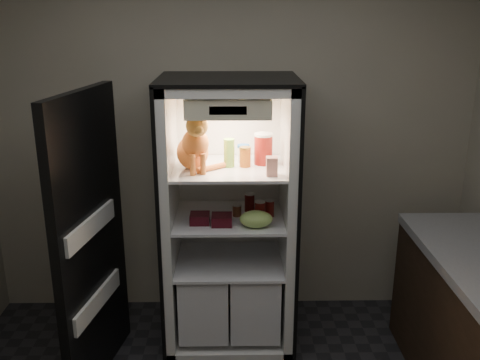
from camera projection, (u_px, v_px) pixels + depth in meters
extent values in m
plane|color=#AEA591|center=(229.00, 141.00, 3.97)|extent=(3.60, 0.00, 3.60)
cube|color=white|center=(229.00, 201.00, 3.98)|extent=(0.85, 0.06, 1.85)
cube|color=white|center=(172.00, 217.00, 3.67)|extent=(0.06, 0.70, 1.85)
cube|color=white|center=(286.00, 216.00, 3.68)|extent=(0.06, 0.70, 1.85)
cube|color=white|center=(228.00, 86.00, 3.40)|extent=(0.85, 0.70, 0.06)
cube|color=white|center=(230.00, 329.00, 3.94)|extent=(0.85, 0.70, 0.06)
cube|color=black|center=(165.00, 217.00, 3.67)|extent=(0.02, 0.72, 1.87)
cube|color=black|center=(292.00, 216.00, 3.68)|extent=(0.02, 0.72, 1.87)
cube|color=black|center=(228.00, 79.00, 3.39)|extent=(0.90, 0.72, 0.02)
cube|color=white|center=(229.00, 168.00, 3.54)|extent=(0.73, 0.62, 0.02)
cube|color=white|center=(229.00, 218.00, 3.64)|extent=(0.73, 0.62, 0.02)
cube|color=white|center=(205.00, 293.00, 3.82)|extent=(0.34, 0.58, 0.48)
cube|color=white|center=(254.00, 293.00, 3.82)|extent=(0.34, 0.58, 0.48)
cube|color=white|center=(229.00, 261.00, 3.74)|extent=(0.73, 0.62, 0.02)
cube|color=#F3ECC7|center=(228.00, 108.00, 3.20)|extent=(0.52, 0.18, 0.12)
cube|color=black|center=(228.00, 111.00, 3.12)|extent=(0.22, 0.01, 0.05)
cube|color=black|center=(91.00, 241.00, 3.28)|extent=(0.22, 0.87, 1.85)
cube|color=white|center=(95.00, 300.00, 3.34)|extent=(0.18, 0.64, 0.12)
cube|color=white|center=(88.00, 226.00, 3.19)|extent=(0.18, 0.64, 0.12)
ellipsoid|color=#D35D1B|center=(193.00, 152.00, 3.49)|extent=(0.27, 0.31, 0.22)
ellipsoid|color=#D35D1B|center=(195.00, 143.00, 3.37)|extent=(0.20, 0.19, 0.19)
sphere|color=orange|center=(197.00, 126.00, 3.27)|extent=(0.17, 0.17, 0.14)
sphere|color=orange|center=(199.00, 130.00, 3.22)|extent=(0.07, 0.07, 0.06)
cone|color=orange|center=(190.00, 115.00, 3.25)|extent=(0.07, 0.07, 0.06)
cone|color=orange|center=(203.00, 114.00, 3.27)|extent=(0.07, 0.07, 0.06)
cylinder|color=#D35D1B|center=(193.00, 165.00, 3.34)|extent=(0.04, 0.04, 0.14)
cylinder|color=#D35D1B|center=(203.00, 164.00, 3.35)|extent=(0.04, 0.04, 0.14)
cylinder|color=#D35D1B|center=(213.00, 167.00, 3.46)|extent=(0.22, 0.19, 0.04)
cylinder|color=green|center=(229.00, 154.00, 3.51)|extent=(0.07, 0.07, 0.17)
cylinder|color=green|center=(229.00, 140.00, 3.49)|extent=(0.07, 0.07, 0.02)
cylinder|color=white|center=(243.00, 154.00, 3.65)|extent=(0.08, 0.08, 0.10)
cylinder|color=#1856AB|center=(243.00, 146.00, 3.63)|extent=(0.08, 0.08, 0.02)
cylinder|color=#9B0E11|center=(245.00, 158.00, 3.52)|extent=(0.07, 0.07, 0.12)
cylinder|color=#BA8831|center=(245.00, 148.00, 3.50)|extent=(0.08, 0.08, 0.01)
cylinder|color=maroon|center=(263.00, 150.00, 3.57)|extent=(0.12, 0.12, 0.19)
cylinder|color=white|center=(263.00, 135.00, 3.54)|extent=(0.12, 0.12, 0.02)
cube|color=white|center=(272.00, 166.00, 3.34)|extent=(0.07, 0.07, 0.12)
cylinder|color=black|center=(250.00, 203.00, 3.71)|extent=(0.07, 0.07, 0.12)
cylinder|color=#B2B2B2|center=(250.00, 194.00, 3.69)|extent=(0.07, 0.07, 0.00)
cylinder|color=black|center=(270.00, 209.00, 3.62)|extent=(0.06, 0.06, 0.11)
cylinder|color=#B2B2B2|center=(270.00, 201.00, 3.61)|extent=(0.06, 0.06, 0.00)
cylinder|color=black|center=(260.00, 211.00, 3.55)|extent=(0.07, 0.07, 0.13)
cylinder|color=#B2B2B2|center=(260.00, 202.00, 3.53)|extent=(0.07, 0.07, 0.00)
cylinder|color=#592E19|center=(237.00, 211.00, 3.64)|extent=(0.06, 0.06, 0.07)
cylinder|color=#B2B2B2|center=(237.00, 205.00, 3.62)|extent=(0.06, 0.06, 0.01)
ellipsoid|color=#A6D262|center=(256.00, 219.00, 3.45)|extent=(0.22, 0.16, 0.11)
cube|color=#470B12|center=(200.00, 218.00, 3.52)|extent=(0.13, 0.13, 0.06)
cube|color=#470B12|center=(222.00, 220.00, 3.49)|extent=(0.13, 0.13, 0.07)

